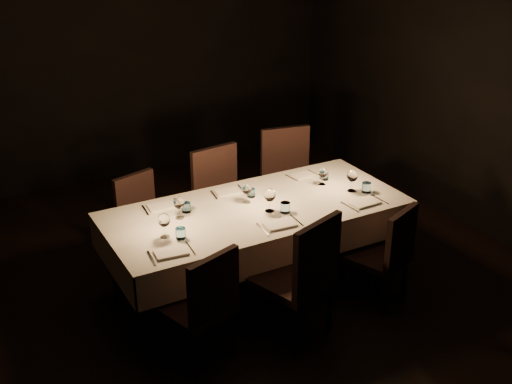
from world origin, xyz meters
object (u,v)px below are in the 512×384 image
chair_near_center (302,274)px  chair_far_left (142,216)px  chair_near_left (204,302)px  chair_near_right (388,251)px  dining_table (256,215)px  chair_far_center (222,196)px  chair_far_right (289,177)px

chair_near_center → chair_far_left: bearing=-87.3°
chair_near_left → chair_far_left: size_ratio=1.07×
chair_near_center → chair_near_right: size_ratio=1.18×
dining_table → chair_far_center: size_ratio=2.49×
dining_table → chair_near_center: 0.82m
chair_near_left → chair_far_left: (0.10, 1.56, -0.03)m
chair_near_right → chair_far_right: size_ratio=0.84×
dining_table → chair_far_left: size_ratio=2.91×
chair_near_center → chair_near_right: chair_near_center is taller
dining_table → chair_far_center: (0.04, 0.74, -0.13)m
chair_near_right → chair_far_left: 2.21m
chair_near_left → chair_far_right: bearing=-155.3°
chair_near_left → chair_near_center: chair_near_center is taller
chair_near_center → chair_far_center: bearing=-112.6°
chair_near_right → chair_near_left: bearing=-22.9°
dining_table → chair_far_left: bearing=130.4°
chair_near_left → chair_near_center: size_ratio=0.89×
chair_far_center → chair_far_right: 0.78m
chair_far_left → chair_far_center: bearing=-24.4°
dining_table → chair_near_right: 1.12m
chair_near_center → chair_far_left: chair_near_center is taller
chair_near_center → chair_far_right: size_ratio=1.00×
chair_near_left → chair_far_center: bearing=-138.6°
chair_near_left → chair_far_left: bearing=-111.9°
chair_near_center → chair_far_right: 1.83m
chair_far_center → chair_near_center: bearing=-100.5°
dining_table → chair_near_right: bearing=-42.8°
chair_far_center → chair_far_right: bearing=-2.6°
chair_near_left → chair_far_right: chair_far_right is taller
chair_near_center → chair_near_right: (0.87, 0.06, -0.07)m
dining_table → chair_near_left: 1.10m
dining_table → chair_near_center: chair_near_center is taller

